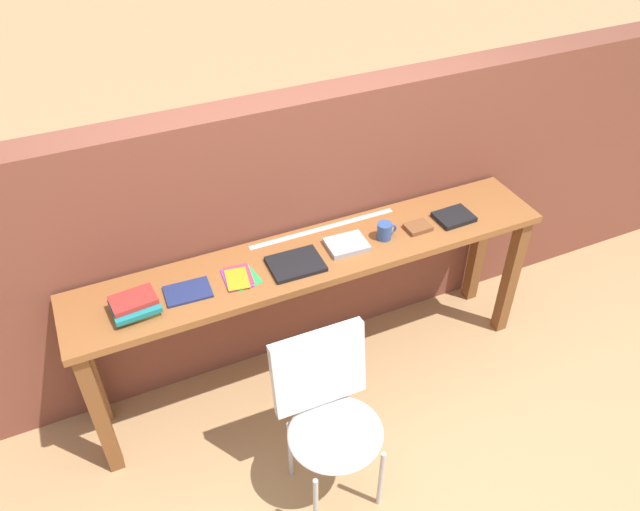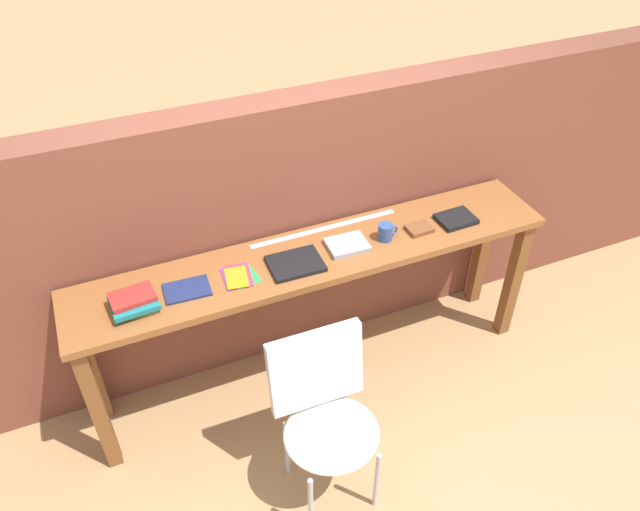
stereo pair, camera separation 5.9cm
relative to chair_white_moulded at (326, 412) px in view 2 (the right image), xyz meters
name	(u,v)px [view 2 (the right image)]	position (x,y,z in m)	size (l,w,h in m)	color
ground_plane	(337,407)	(0.23, 0.37, -0.53)	(40.00, 40.00, 0.00)	tan
brick_wall_back	(292,230)	(0.23, 1.01, 0.26)	(6.00, 0.20, 1.57)	brown
sideboard	(316,274)	(0.23, 0.67, 0.21)	(2.50, 0.44, 0.88)	brown
chair_white_moulded	(326,412)	(0.00, 0.00, 0.00)	(0.45, 0.46, 0.89)	silver
book_stack_leftmost	(133,302)	(-0.68, 0.62, 0.39)	(0.22, 0.18, 0.08)	olive
magazine_cycling	(187,290)	(-0.43, 0.64, 0.36)	(0.21, 0.15, 0.01)	navy
pamphlet_pile_colourful	(239,276)	(-0.18, 0.64, 0.36)	(0.17, 0.19, 0.01)	green
book_open_centre	(295,264)	(0.10, 0.61, 0.36)	(0.26, 0.20, 0.02)	black
book_grey_hardcover	(347,245)	(0.40, 0.65, 0.37)	(0.20, 0.16, 0.03)	#9E9EA3
mug	(386,232)	(0.61, 0.63, 0.40)	(0.11, 0.08, 0.09)	#2D4C8C
leather_journal_brown	(419,229)	(0.80, 0.63, 0.37)	(0.13, 0.10, 0.02)	brown
book_repair_rightmost	(456,219)	(1.03, 0.63, 0.37)	(0.20, 0.15, 0.03)	black
ruler_metal_back_edge	(324,229)	(0.35, 0.84, 0.35)	(0.82, 0.03, 0.00)	silver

